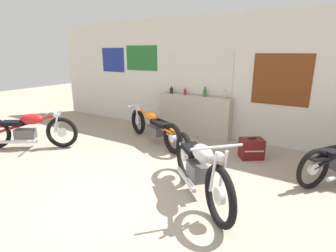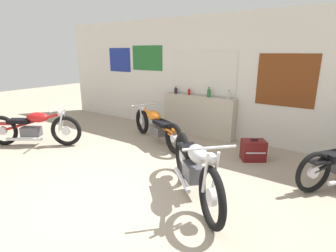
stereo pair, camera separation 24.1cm
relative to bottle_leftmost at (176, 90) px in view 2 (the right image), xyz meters
name	(u,v)px [view 2 (the right image)]	position (x,y,z in m)	size (l,w,h in m)	color
ground_plane	(105,195)	(0.97, -3.31, -1.04)	(24.00, 24.00, 0.00)	gray
wall_back	(214,77)	(0.96, 0.16, 0.36)	(10.00, 0.07, 2.80)	silver
sill_counter	(198,116)	(0.67, -0.02, -0.56)	(1.83, 0.28, 0.96)	#B7AD99
bottle_leftmost	(176,90)	(0.00, 0.00, 0.00)	(0.08, 0.08, 0.18)	black
bottle_left_center	(189,92)	(0.39, -0.01, 0.00)	(0.07, 0.07, 0.18)	maroon
bottle_center	(209,93)	(0.93, -0.01, 0.02)	(0.08, 0.08, 0.23)	#23662D
bottle_right_center	(229,95)	(1.42, -0.01, 0.01)	(0.06, 0.06, 0.20)	#B7B2A8
motorcycle_orange	(156,126)	(0.18, -1.05, -0.66)	(2.00, 1.07, 0.77)	black
motorcycle_red	(34,127)	(-1.87, -2.74, -0.63)	(1.76, 1.22, 0.84)	black
motorcycle_silver	(195,168)	(2.03, -2.60, -0.60)	(1.55, 1.47, 0.95)	black
hard_case_darkred	(253,150)	(2.29, -0.81, -0.85)	(0.52, 0.49, 0.41)	maroon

